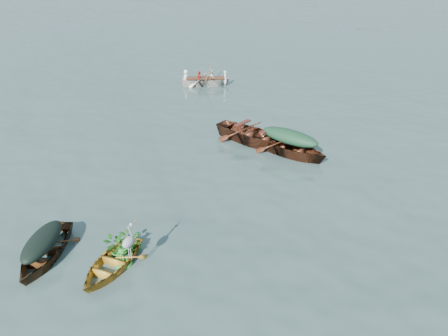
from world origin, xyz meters
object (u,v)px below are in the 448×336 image
(yellow_dinghy, at_px, (112,269))
(heron, at_px, (129,246))
(dark_covered_boat, at_px, (46,258))
(green_tarp_boat, at_px, (288,155))
(rowed_boat, at_px, (206,85))
(open_wooden_boat, at_px, (254,144))

(yellow_dinghy, height_order, heron, heron)
(dark_covered_boat, distance_m, green_tarp_boat, 9.18)
(rowed_boat, bearing_deg, dark_covered_boat, 164.99)
(rowed_boat, bearing_deg, heron, 173.50)
(dark_covered_boat, distance_m, heron, 2.48)
(yellow_dinghy, relative_size, dark_covered_boat, 0.83)
(heron, bearing_deg, rowed_boat, 108.17)
(green_tarp_boat, bearing_deg, open_wooden_boat, 90.00)
(heron, bearing_deg, open_wooden_boat, 88.53)
(open_wooden_boat, bearing_deg, heron, -163.54)
(dark_covered_boat, bearing_deg, heron, -8.58)
(heron, bearing_deg, green_tarp_boat, 77.73)
(yellow_dinghy, relative_size, heron, 2.86)
(dark_covered_boat, xyz_separation_m, heron, (2.31, 0.44, 0.80))
(open_wooden_boat, bearing_deg, rowed_boat, 55.57)
(dark_covered_boat, height_order, green_tarp_boat, green_tarp_boat)
(dark_covered_boat, height_order, rowed_boat, rowed_boat)
(yellow_dinghy, height_order, dark_covered_boat, dark_covered_boat)
(yellow_dinghy, xyz_separation_m, dark_covered_boat, (-1.76, -0.36, 0.00))
(green_tarp_boat, height_order, heron, heron)
(dark_covered_boat, xyz_separation_m, green_tarp_boat, (3.66, 8.42, 0.00))
(yellow_dinghy, relative_size, rowed_boat, 0.69)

